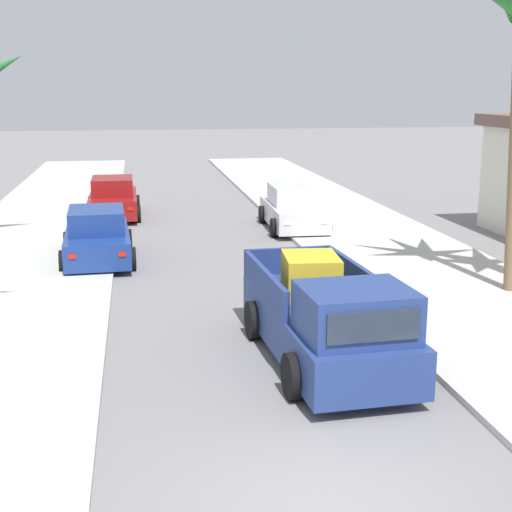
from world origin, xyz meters
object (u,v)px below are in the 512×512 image
object	(u,v)px
pickup_truck	(326,319)
car_left_mid	(293,209)
car_left_near	(97,237)
car_right_mid	(113,199)

from	to	relation	value
pickup_truck	car_left_mid	distance (m)	12.71
pickup_truck	car_left_near	size ratio (longest dim) A/B	1.23
pickup_truck	car_left_mid	bearing A→B (deg)	80.27
pickup_truck	car_left_near	world-z (taller)	pickup_truck
car_left_mid	car_right_mid	bearing A→B (deg)	151.17
pickup_truck	car_left_mid	world-z (taller)	pickup_truck
pickup_truck	car_right_mid	xyz separation A→B (m)	(-4.17, 16.00, -0.11)
pickup_truck	car_right_mid	bearing A→B (deg)	104.60
car_left_near	car_right_mid	distance (m)	7.30
car_left_near	car_left_mid	size ratio (longest dim) A/B	1.01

